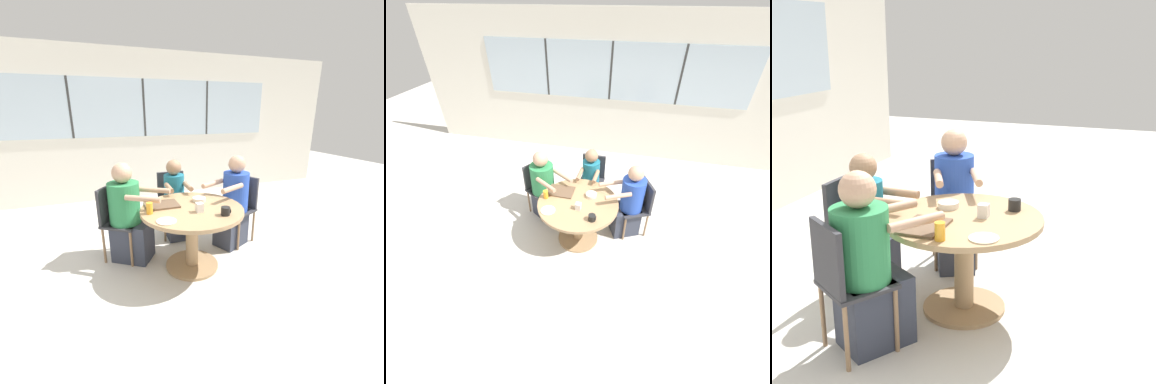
% 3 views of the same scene
% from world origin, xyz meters
% --- Properties ---
extents(ground_plane, '(16.00, 16.00, 0.00)m').
position_xyz_m(ground_plane, '(0.00, 0.00, 0.00)').
color(ground_plane, beige).
extents(dining_table, '(1.11, 1.11, 0.72)m').
position_xyz_m(dining_table, '(0.00, 0.00, 0.53)').
color(dining_table, tan).
rests_on(dining_table, ground_plane).
extents(chair_for_woman_green_shirt, '(0.53, 0.53, 0.89)m').
position_xyz_m(chair_for_woman_green_shirt, '(0.84, 0.40, 0.54)').
color(chair_for_woman_green_shirt, '#333338').
rests_on(chair_for_woman_green_shirt, ground_plane).
extents(chair_for_man_blue_shirt, '(0.41, 0.41, 0.89)m').
position_xyz_m(chair_for_man_blue_shirt, '(0.03, 0.93, 0.54)').
color(chair_for_man_blue_shirt, '#333338').
rests_on(chair_for_man_blue_shirt, ground_plane).
extents(chair_for_man_teal_shirt, '(0.55, 0.55, 0.89)m').
position_xyz_m(chair_for_man_teal_shirt, '(-0.78, 0.50, 0.54)').
color(chair_for_man_teal_shirt, '#333338').
rests_on(chair_for_man_teal_shirt, ground_plane).
extents(person_woman_green_shirt, '(0.68, 0.55, 1.19)m').
position_xyz_m(person_woman_green_shirt, '(0.69, 0.33, 0.54)').
color(person_woman_green_shirt, '#333847').
rests_on(person_woman_green_shirt, ground_plane).
extents(person_man_blue_shirt, '(0.32, 0.53, 1.10)m').
position_xyz_m(person_man_blue_shirt, '(0.02, 0.76, 0.51)').
color(person_man_blue_shirt, '#333847').
rests_on(person_man_blue_shirt, ground_plane).
extents(person_man_teal_shirt, '(0.73, 0.64, 1.17)m').
position_xyz_m(person_man_teal_shirt, '(-0.64, 0.41, 0.52)').
color(person_man_teal_shirt, '#333847').
rests_on(person_man_teal_shirt, ground_plane).
extents(food_tray_dark, '(0.36, 0.27, 0.02)m').
position_xyz_m(food_tray_dark, '(-0.29, 0.17, 0.73)').
color(food_tray_dark, brown).
rests_on(food_tray_dark, dining_table).
extents(coffee_mug, '(0.10, 0.09, 0.08)m').
position_xyz_m(coffee_mug, '(0.25, -0.30, 0.76)').
color(coffee_mug, black).
rests_on(coffee_mug, dining_table).
extents(juice_glass, '(0.07, 0.07, 0.12)m').
position_xyz_m(juice_glass, '(-0.46, -0.01, 0.78)').
color(juice_glass, gold).
rests_on(juice_glass, dining_table).
extents(milk_carton_small, '(0.07, 0.07, 0.10)m').
position_xyz_m(milk_carton_small, '(0.03, -0.13, 0.76)').
color(milk_carton_small, silver).
rests_on(milk_carton_small, dining_table).
extents(bowl_white_shallow, '(0.16, 0.16, 0.04)m').
position_xyz_m(bowl_white_shallow, '(0.15, 0.17, 0.74)').
color(bowl_white_shallow, silver).
rests_on(bowl_white_shallow, dining_table).
extents(plate_tortillas, '(0.20, 0.20, 0.01)m').
position_xyz_m(plate_tortillas, '(-0.35, -0.26, 0.72)').
color(plate_tortillas, beige).
rests_on(plate_tortillas, dining_table).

